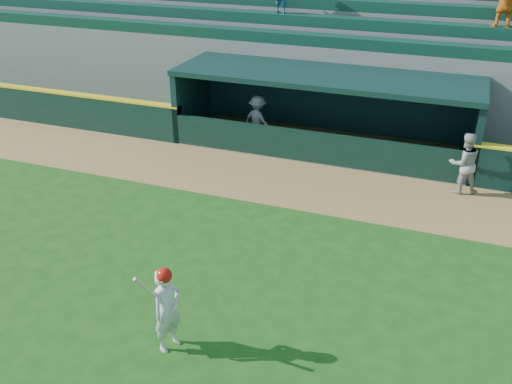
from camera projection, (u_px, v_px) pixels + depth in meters
ground at (230, 279)px, 12.04m from camera, size 120.00×120.00×0.00m
warning_track at (297, 184)px, 16.14m from camera, size 40.00×3.00×0.01m
dugout_player_front at (464, 163)px, 15.30m from camera, size 1.03×0.94×1.72m
dugout_player_inside at (258, 120)px, 18.55m from camera, size 1.18×0.93×1.61m
dugout at (326, 105)px, 18.12m from camera, size 9.40×2.80×2.46m
stands at (358, 43)px, 21.47m from camera, size 34.50×6.25×7.00m
batter_at_plate at (167, 308)px, 9.84m from camera, size 0.62×0.78×1.68m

